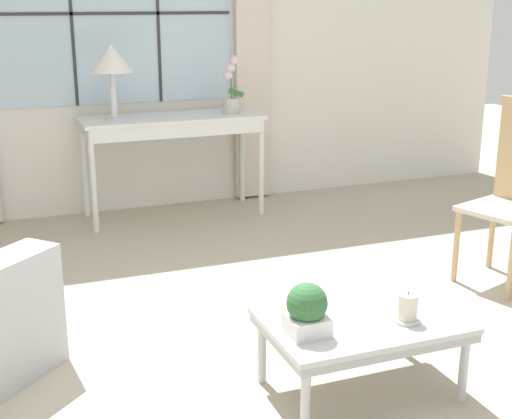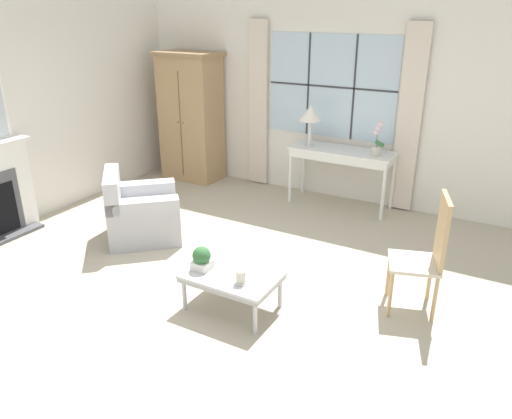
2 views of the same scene
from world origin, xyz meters
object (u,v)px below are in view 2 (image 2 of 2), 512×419
armoire (191,117)px  armchair_upholstered (141,215)px  console_table (342,156)px  side_chair_wooden (428,249)px  table_lamp (310,114)px  potted_plant_small (202,258)px  pillar_candle (241,278)px  coffee_table (232,278)px  potted_orchid (377,143)px

armoire → armchair_upholstered: (0.82, -2.17, -0.71)m
console_table → armchair_upholstered: (-1.71, -2.18, -0.43)m
armoire → side_chair_wooden: armoire is taller
armoire → table_lamp: size_ratio=3.48×
armchair_upholstered → potted_plant_small: size_ratio=5.17×
side_chair_wooden → pillar_candle: 1.68m
armoire → console_table: (2.52, 0.01, -0.27)m
coffee_table → table_lamp: bearing=100.4°
table_lamp → potted_orchid: bearing=1.0°
potted_plant_small → table_lamp: bearing=94.6°
table_lamp → side_chair_wooden: 2.95m
table_lamp → pillar_candle: bearing=-77.0°
potted_plant_small → side_chair_wooden: bearing=26.3°
coffee_table → pillar_candle: 0.21m
console_table → side_chair_wooden: (1.60, -2.10, -0.10)m
console_table → armchair_upholstered: 2.80m
potted_plant_small → pillar_candle: bearing=-6.3°
potted_orchid → potted_plant_small: (-0.70, -2.94, -0.51)m
table_lamp → potted_orchid: size_ratio=1.25×
armoire → coffee_table: (2.59, -2.94, -0.68)m
side_chair_wooden → armoire: bearing=153.1°
armchair_upholstered → potted_orchid: bearing=44.1°
armoire → console_table: armoire is taller
side_chair_wooden → pillar_candle: (-1.37, -0.95, -0.20)m
armchair_upholstered → potted_plant_small: armchair_upholstered is taller
console_table → coffee_table: 2.98m
potted_orchid → pillar_candle: 3.05m
armoire → side_chair_wooden: (4.12, -2.09, -0.38)m
potted_orchid → pillar_candle: bearing=-94.8°
armchair_upholstered → armoire: bearing=110.6°
console_table → potted_orchid: (0.48, -0.06, 0.25)m
table_lamp → armchair_upholstered: size_ratio=0.49×
side_chair_wooden → coffee_table: (-1.53, -0.85, -0.30)m
side_chair_wooden → potted_plant_small: (-1.82, -0.90, -0.15)m
console_table → pillar_candle: 3.07m
potted_orchid → armchair_upholstered: 3.12m
armchair_upholstered → pillar_candle: armchair_upholstered is taller
coffee_table → potted_plant_small: 0.33m
table_lamp → side_chair_wooden: (2.06, -2.02, -0.64)m
armoire → potted_plant_small: bearing=-52.5°
potted_orchid → table_lamp: bearing=-179.0°
armoire → table_lamp: (2.06, -0.07, 0.26)m
armchair_upholstered → pillar_candle: (1.93, -0.87, 0.13)m
potted_orchid → side_chair_wooden: 2.35m
table_lamp → pillar_candle: (0.69, -2.97, -0.84)m
potted_orchid → coffee_table: size_ratio=0.53×
console_table → table_lamp: 0.71m
armoire → coffee_table: armoire is taller
armoire → console_table: size_ratio=1.40×
console_table → potted_orchid: potted_orchid is taller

